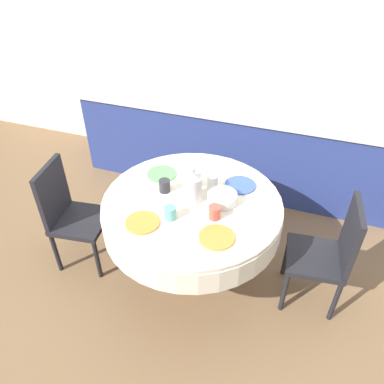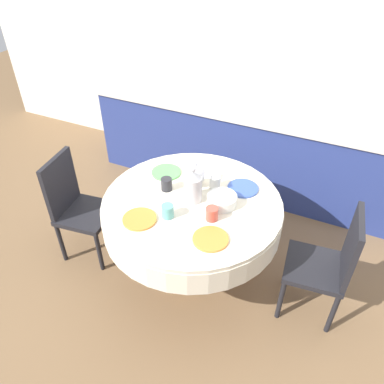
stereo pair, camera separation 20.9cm
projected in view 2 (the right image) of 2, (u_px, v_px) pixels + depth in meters
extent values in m
plane|color=brown|center=(192.00, 273.00, 3.10)|extent=(12.00, 12.00, 0.00)
cube|color=silver|center=(269.00, 53.00, 3.54)|extent=(7.00, 0.05, 2.60)
cube|color=navy|center=(250.00, 149.00, 3.84)|extent=(3.20, 0.60, 0.85)
cube|color=beige|center=(254.00, 109.00, 3.57)|extent=(3.24, 0.64, 0.04)
cylinder|color=brown|center=(192.00, 272.00, 3.09)|extent=(0.44, 0.44, 0.04)
cylinder|color=brown|center=(192.00, 248.00, 2.91)|extent=(0.11, 0.11, 0.52)
cylinder|color=silver|center=(192.00, 214.00, 2.70)|extent=(1.28, 1.28, 0.18)
cylinder|color=silver|center=(192.00, 203.00, 2.63)|extent=(1.27, 1.27, 0.03)
cube|color=black|center=(315.00, 267.00, 2.61)|extent=(0.44, 0.44, 0.04)
cube|color=black|center=(352.00, 248.00, 2.40)|extent=(0.07, 0.38, 0.48)
cylinder|color=black|center=(281.00, 300.00, 2.65)|extent=(0.04, 0.04, 0.40)
cylinder|color=black|center=(288.00, 264.00, 2.92)|extent=(0.04, 0.04, 0.40)
cylinder|color=black|center=(332.00, 314.00, 2.56)|extent=(0.04, 0.04, 0.40)
cylinder|color=black|center=(335.00, 275.00, 2.83)|extent=(0.04, 0.04, 0.40)
cube|color=black|center=(86.00, 214.00, 3.06)|extent=(0.45, 0.45, 0.04)
cube|color=black|center=(60.00, 184.00, 2.94)|extent=(0.09, 0.38, 0.48)
cylinder|color=black|center=(119.00, 224.00, 3.28)|extent=(0.04, 0.04, 0.40)
cylinder|color=black|center=(99.00, 252.00, 3.02)|extent=(0.04, 0.04, 0.40)
cylinder|color=black|center=(83.00, 216.00, 3.37)|extent=(0.04, 0.04, 0.40)
cylinder|color=black|center=(61.00, 243.00, 3.10)|extent=(0.04, 0.04, 0.40)
cylinder|color=orange|center=(140.00, 219.00, 2.47)|extent=(0.23, 0.23, 0.01)
cylinder|color=#5BA39E|center=(168.00, 211.00, 2.47)|extent=(0.08, 0.08, 0.09)
cylinder|color=orange|center=(211.00, 239.00, 2.32)|extent=(0.23, 0.23, 0.01)
cylinder|color=#CC4C3D|center=(212.00, 214.00, 2.45)|extent=(0.08, 0.08, 0.09)
cylinder|color=#5BA85B|center=(166.00, 172.00, 2.89)|extent=(0.23, 0.23, 0.01)
cylinder|color=#28282D|center=(167.00, 184.00, 2.70)|extent=(0.08, 0.08, 0.09)
cylinder|color=#3856AD|center=(243.00, 188.00, 2.73)|extent=(0.23, 0.23, 0.01)
cylinder|color=white|center=(215.00, 182.00, 2.72)|extent=(0.08, 0.08, 0.09)
cylinder|color=#B2B2B7|center=(193.00, 189.00, 2.58)|extent=(0.13, 0.13, 0.19)
cone|color=#B2B2B7|center=(193.00, 175.00, 2.51)|extent=(0.11, 0.11, 0.04)
sphere|color=#B2B2B7|center=(193.00, 170.00, 2.48)|extent=(0.04, 0.04, 0.04)
cylinder|color=white|center=(195.00, 184.00, 2.77)|extent=(0.08, 0.08, 0.01)
sphere|color=white|center=(195.00, 175.00, 2.72)|extent=(0.15, 0.15, 0.15)
cylinder|color=white|center=(206.00, 177.00, 2.69)|extent=(0.09, 0.03, 0.05)
sphere|color=white|center=(195.00, 164.00, 2.67)|extent=(0.03, 0.03, 0.03)
cylinder|color=silver|center=(222.00, 200.00, 2.57)|extent=(0.21, 0.21, 0.07)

